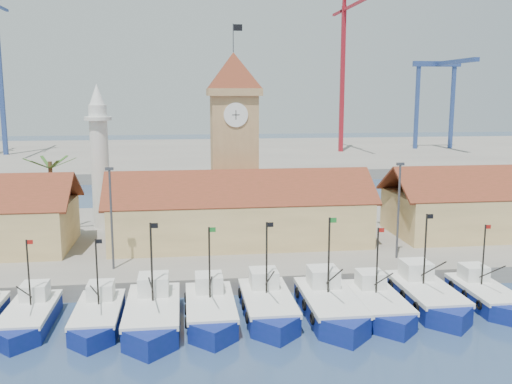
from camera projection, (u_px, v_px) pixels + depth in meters
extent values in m
plane|color=navy|center=(268.00, 333.00, 40.31)|extent=(400.00, 400.00, 0.00)
cube|color=gray|center=(236.00, 239.00, 63.64)|extent=(140.00, 32.00, 1.50)
cube|color=gray|center=(205.00, 155.00, 147.62)|extent=(240.00, 80.00, 2.00)
cube|color=navy|center=(30.00, 320.00, 41.54)|extent=(3.19, 7.21, 1.64)
cube|color=navy|center=(16.00, 341.00, 38.02)|extent=(3.19, 3.19, 1.64)
cube|color=silver|center=(29.00, 309.00, 41.40)|extent=(3.25, 7.41, 0.32)
cube|color=silver|center=(35.00, 291.00, 43.04)|extent=(1.91, 2.00, 1.27)
cylinder|color=black|center=(29.00, 274.00, 41.41)|extent=(0.13, 0.13, 5.10)
cube|color=#A5140F|center=(30.00, 242.00, 41.04)|extent=(0.46, 0.02, 0.32)
cube|color=navy|center=(98.00, 319.00, 41.67)|extent=(3.19, 7.23, 1.64)
cube|color=navy|center=(91.00, 340.00, 38.14)|extent=(3.19, 3.19, 1.64)
cube|color=silver|center=(98.00, 309.00, 41.53)|extent=(3.26, 7.43, 0.32)
cube|color=silver|center=(101.00, 291.00, 43.17)|extent=(1.92, 2.01, 1.28)
cylinder|color=black|center=(97.00, 273.00, 41.54)|extent=(0.13, 0.13, 5.11)
cube|color=black|center=(99.00, 241.00, 41.17)|extent=(0.46, 0.02, 0.32)
cube|color=navy|center=(153.00, 318.00, 41.63)|extent=(3.79, 8.57, 1.95)
cube|color=navy|center=(150.00, 343.00, 37.44)|extent=(3.79, 3.79, 1.95)
cube|color=silver|center=(153.00, 306.00, 41.46)|extent=(3.87, 8.81, 0.38)
cube|color=silver|center=(154.00, 285.00, 43.41)|extent=(2.27, 2.38, 1.52)
cylinder|color=black|center=(152.00, 263.00, 41.48)|extent=(0.15, 0.15, 6.06)
cube|color=black|center=(154.00, 226.00, 41.03)|extent=(0.54, 0.02, 0.38)
cube|color=navy|center=(210.00, 313.00, 42.67)|extent=(3.51, 7.94, 1.80)
cube|color=navy|center=(213.00, 335.00, 38.79)|extent=(3.51, 3.51, 1.80)
cube|color=silver|center=(210.00, 302.00, 42.51)|extent=(3.58, 8.16, 0.35)
cube|color=silver|center=(209.00, 283.00, 44.31)|extent=(2.11, 2.21, 1.40)
cylinder|color=black|center=(209.00, 264.00, 42.52)|extent=(0.14, 0.14, 5.62)
cube|color=#197226|center=(212.00, 230.00, 42.11)|extent=(0.50, 0.02, 0.35)
cube|color=navy|center=(267.00, 309.00, 43.56)|extent=(3.59, 8.13, 1.85)
cube|color=navy|center=(276.00, 330.00, 39.59)|extent=(3.59, 3.59, 1.85)
cube|color=silver|center=(267.00, 297.00, 43.40)|extent=(3.67, 8.36, 0.36)
cube|color=silver|center=(264.00, 278.00, 45.25)|extent=(2.16, 2.26, 1.44)
cylinder|color=black|center=(267.00, 259.00, 43.41)|extent=(0.14, 0.14, 5.75)
cube|color=black|center=(270.00, 225.00, 42.99)|extent=(0.51, 0.02, 0.36)
cube|color=navy|center=(329.00, 309.00, 43.44)|extent=(3.78, 8.56, 1.94)
cube|color=navy|center=(345.00, 332.00, 39.26)|extent=(3.78, 3.78, 1.94)
cube|color=silver|center=(330.00, 297.00, 43.27)|extent=(3.86, 8.80, 0.38)
cube|color=silver|center=(323.00, 277.00, 45.22)|extent=(2.27, 2.38, 1.51)
cylinder|color=black|center=(329.00, 256.00, 43.28)|extent=(0.15, 0.15, 6.05)
cube|color=#197226|center=(333.00, 220.00, 42.84)|extent=(0.54, 0.02, 0.38)
cube|color=navy|center=(378.00, 307.00, 43.93)|extent=(3.33, 7.55, 1.71)
cube|color=navy|center=(396.00, 327.00, 40.24)|extent=(3.33, 3.33, 1.71)
cube|color=silver|center=(378.00, 297.00, 43.78)|extent=(3.40, 7.75, 0.33)
cube|color=silver|center=(370.00, 279.00, 45.49)|extent=(2.00, 2.10, 1.33)
cylinder|color=black|center=(377.00, 262.00, 43.79)|extent=(0.13, 0.13, 5.34)
cube|color=#A5140F|center=(381.00, 230.00, 43.40)|extent=(0.48, 0.02, 0.33)
cube|color=navy|center=(425.00, 299.00, 45.51)|extent=(3.70, 8.37, 1.90)
cube|color=navy|center=(450.00, 320.00, 41.42)|extent=(3.70, 3.70, 1.90)
cube|color=silver|center=(426.00, 288.00, 45.35)|extent=(3.77, 8.61, 0.37)
cube|color=silver|center=(416.00, 270.00, 47.25)|extent=(2.22, 2.33, 1.48)
cylinder|color=black|center=(425.00, 250.00, 45.36)|extent=(0.15, 0.15, 5.92)
cube|color=black|center=(430.00, 216.00, 44.92)|extent=(0.53, 0.02, 0.37)
cube|color=navy|center=(484.00, 298.00, 46.01)|extent=(3.21, 7.27, 1.65)
cube|color=navy|center=(509.00, 315.00, 42.46)|extent=(3.21, 3.21, 1.65)
cube|color=silver|center=(484.00, 288.00, 45.87)|extent=(3.28, 7.47, 0.32)
cube|color=silver|center=(473.00, 272.00, 47.52)|extent=(1.93, 2.02, 1.29)
cylinder|color=black|center=(483.00, 256.00, 45.88)|extent=(0.13, 0.13, 5.14)
cube|color=#A5140F|center=(488.00, 227.00, 45.50)|extent=(0.46, 0.02, 0.32)
cube|color=#E8C37F|center=(240.00, 220.00, 59.22)|extent=(26.00, 10.00, 4.50)
cube|color=maroon|center=(242.00, 189.00, 56.13)|extent=(27.04, 5.13, 3.21)
cube|color=maroon|center=(237.00, 181.00, 61.02)|extent=(27.04, 5.13, 3.21)
cube|color=tan|center=(234.00, 163.00, 64.18)|extent=(5.00, 5.00, 15.00)
cube|color=tan|center=(234.00, 92.00, 62.83)|extent=(5.80, 5.80, 0.80)
pyramid|color=maroon|center=(233.00, 71.00, 62.44)|extent=(5.80, 5.80, 4.00)
cylinder|color=white|center=(236.00, 115.00, 60.75)|extent=(2.60, 0.15, 2.60)
cube|color=black|center=(236.00, 115.00, 60.67)|extent=(0.08, 0.02, 1.00)
cube|color=black|center=(236.00, 115.00, 60.67)|extent=(0.80, 0.02, 0.08)
cylinder|color=#3F3F44|center=(233.00, 38.00, 61.84)|extent=(0.10, 0.10, 3.00)
cube|color=black|center=(238.00, 28.00, 61.72)|extent=(1.00, 0.03, 0.70)
cylinder|color=silver|center=(100.00, 168.00, 64.31)|extent=(2.00, 2.00, 14.00)
cylinder|color=silver|center=(98.00, 119.00, 63.37)|extent=(3.00, 3.00, 0.40)
cone|color=silver|center=(97.00, 95.00, 62.93)|extent=(1.80, 1.80, 2.40)
cylinder|color=brown|center=(52.00, 198.00, 62.24)|extent=(0.44, 0.44, 8.00)
cube|color=#2D591E|center=(63.00, 163.00, 61.77)|extent=(2.80, 0.35, 1.18)
cube|color=#2D591E|center=(59.00, 162.00, 62.86)|extent=(1.71, 2.60, 1.18)
cube|color=#2D591E|center=(46.00, 162.00, 62.68)|extent=(1.71, 2.60, 1.18)
cube|color=#2D591E|center=(36.00, 164.00, 61.41)|extent=(2.80, 0.35, 1.18)
cube|color=#2D591E|center=(40.00, 165.00, 60.31)|extent=(1.71, 2.60, 1.18)
cube|color=#2D591E|center=(54.00, 165.00, 60.49)|extent=(1.71, 2.60, 1.18)
cylinder|color=#3F3F44|center=(111.00, 219.00, 49.49)|extent=(0.20, 0.20, 9.00)
cube|color=#3F3F44|center=(109.00, 169.00, 48.74)|extent=(0.70, 0.25, 0.25)
cylinder|color=#3F3F44|center=(398.00, 211.00, 52.79)|extent=(0.20, 0.20, 9.00)
cube|color=#3F3F44|center=(400.00, 164.00, 52.04)|extent=(0.70, 0.25, 0.25)
cube|color=navy|center=(0.00, 79.00, 136.23)|extent=(1.00, 1.00, 36.27)
cube|color=navy|center=(1.00, 8.00, 138.19)|extent=(0.60, 10.00, 0.60)
cube|color=maroon|center=(342.00, 80.00, 143.90)|extent=(1.00, 1.00, 36.18)
cube|color=maroon|center=(356.00, 4.00, 131.73)|extent=(0.60, 23.66, 0.60)
cube|color=maroon|center=(339.00, 13.00, 145.87)|extent=(0.60, 10.00, 0.60)
cube|color=navy|center=(417.00, 108.00, 152.82)|extent=(0.90, 0.90, 22.00)
cube|color=navy|center=(452.00, 107.00, 154.09)|extent=(0.90, 0.90, 22.00)
cube|color=navy|center=(437.00, 64.00, 151.49)|extent=(13.00, 1.40, 1.40)
cube|color=navy|center=(455.00, 62.00, 141.72)|extent=(1.40, 22.00, 1.00)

